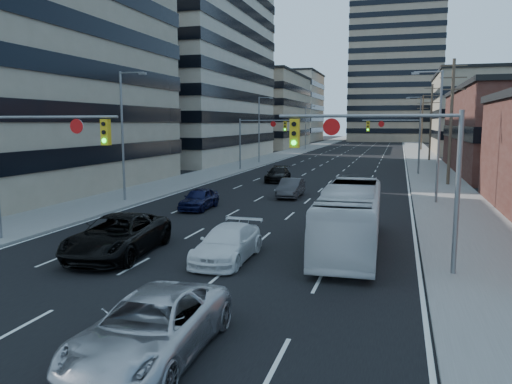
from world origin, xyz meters
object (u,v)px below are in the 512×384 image
object	(u,v)px
transit_bus	(350,218)
sedan_blue	(199,199)
silver_suv	(151,327)
black_pickup	(118,236)
white_van	(228,243)

from	to	relation	value
transit_bus	sedan_blue	distance (m)	12.95
silver_suv	transit_bus	distance (m)	12.17
black_pickup	transit_bus	distance (m)	10.00
black_pickup	white_van	world-z (taller)	black_pickup
black_pickup	silver_suv	bearing A→B (deg)	-59.54
silver_suv	sedan_blue	size ratio (longest dim) A/B	1.35
silver_suv	transit_bus	world-z (taller)	transit_bus
transit_bus	sedan_blue	bearing A→B (deg)	141.56
sedan_blue	transit_bus	bearing A→B (deg)	-38.01
white_van	transit_bus	distance (m)	5.59
white_van	transit_bus	size ratio (longest dim) A/B	0.47
black_pickup	white_van	distance (m)	4.73
silver_suv	sedan_blue	distance (m)	20.56
black_pickup	sedan_blue	bearing A→B (deg)	89.88
silver_suv	transit_bus	size ratio (longest dim) A/B	0.53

